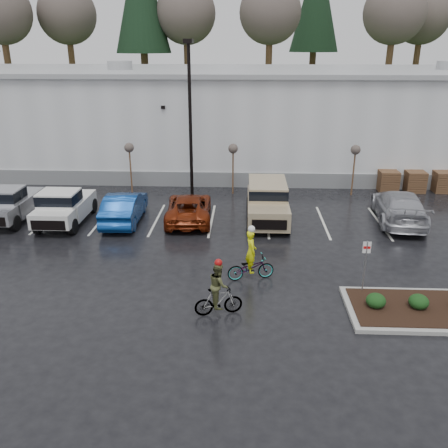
{
  "coord_description": "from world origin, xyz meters",
  "views": [
    {
      "loc": [
        -0.73,
        -16.0,
        8.97
      ],
      "look_at": [
        -1.65,
        4.08,
        1.3
      ],
      "focal_mm": 38.0,
      "sensor_mm": 36.0,
      "label": 1
    }
  ],
  "objects_px": {
    "lamppost": "(190,104)",
    "suv_tan": "(267,203)",
    "pallet_stack_a": "(388,181)",
    "cyclist_olive": "(219,294)",
    "pallet_stack_b": "(415,181)",
    "pickup_white": "(67,204)",
    "car_far_silver": "(399,206)",
    "car_red": "(189,208)",
    "sapling_west": "(129,150)",
    "pallet_stack_c": "(443,182)",
    "pickup_silver": "(12,201)",
    "cyclist_hivis": "(251,263)",
    "sapling_mid": "(233,151)",
    "sapling_east": "(355,153)",
    "fire_lane_sign": "(365,261)",
    "car_blue": "(124,207)"
  },
  "relations": [
    {
      "from": "sapling_west",
      "to": "cyclist_olive",
      "type": "distance_m",
      "value": 15.96
    },
    {
      "from": "pallet_stack_a",
      "to": "fire_lane_sign",
      "type": "relative_size",
      "value": 0.61
    },
    {
      "from": "pallet_stack_b",
      "to": "car_red",
      "type": "xyz_separation_m",
      "value": [
        -13.93,
        -5.97,
        0.02
      ]
    },
    {
      "from": "lamppost",
      "to": "pickup_silver",
      "type": "height_order",
      "value": "lamppost"
    },
    {
      "from": "pickup_silver",
      "to": "car_far_silver",
      "type": "relative_size",
      "value": 0.9
    },
    {
      "from": "cyclist_olive",
      "to": "suv_tan",
      "type": "bearing_deg",
      "value": -26.53
    },
    {
      "from": "lamppost",
      "to": "pallet_stack_b",
      "type": "relative_size",
      "value": 6.83
    },
    {
      "from": "lamppost",
      "to": "pallet_stack_b",
      "type": "bearing_deg",
      "value": 8.02
    },
    {
      "from": "fire_lane_sign",
      "to": "sapling_east",
      "type": "bearing_deg",
      "value": 80.25
    },
    {
      "from": "car_blue",
      "to": "suv_tan",
      "type": "distance_m",
      "value": 7.65
    },
    {
      "from": "pickup_white",
      "to": "car_far_silver",
      "type": "xyz_separation_m",
      "value": [
        17.74,
        0.82,
        -0.14
      ]
    },
    {
      "from": "suv_tan",
      "to": "sapling_west",
      "type": "bearing_deg",
      "value": 149.69
    },
    {
      "from": "pickup_silver",
      "to": "cyclist_hivis",
      "type": "bearing_deg",
      "value": -27.17
    },
    {
      "from": "pallet_stack_c",
      "to": "sapling_mid",
      "type": "bearing_deg",
      "value": -175.76
    },
    {
      "from": "lamppost",
      "to": "cyclist_olive",
      "type": "height_order",
      "value": "lamppost"
    },
    {
      "from": "sapling_east",
      "to": "sapling_west",
      "type": "bearing_deg",
      "value": 180.0
    },
    {
      "from": "suv_tan",
      "to": "lamppost",
      "type": "bearing_deg",
      "value": 138.56
    },
    {
      "from": "fire_lane_sign",
      "to": "cyclist_hivis",
      "type": "xyz_separation_m",
      "value": [
        -4.24,
        1.06,
        -0.69
      ]
    },
    {
      "from": "lamppost",
      "to": "suv_tan",
      "type": "xyz_separation_m",
      "value": [
        4.49,
        -3.96,
        -4.66
      ]
    },
    {
      "from": "car_blue",
      "to": "sapling_west",
      "type": "bearing_deg",
      "value": -82.51
    },
    {
      "from": "lamppost",
      "to": "cyclist_hivis",
      "type": "relative_size",
      "value": 3.97
    },
    {
      "from": "sapling_east",
      "to": "pallet_stack_b",
      "type": "relative_size",
      "value": 2.37
    },
    {
      "from": "pallet_stack_c",
      "to": "car_far_silver",
      "type": "distance_m",
      "value": 7.21
    },
    {
      "from": "lamppost",
      "to": "suv_tan",
      "type": "height_order",
      "value": "lamppost"
    },
    {
      "from": "sapling_west",
      "to": "fire_lane_sign",
      "type": "bearing_deg",
      "value": -47.33
    },
    {
      "from": "pallet_stack_b",
      "to": "cyclist_hivis",
      "type": "xyz_separation_m",
      "value": [
        -10.64,
        -12.74,
        0.04
      ]
    },
    {
      "from": "sapling_west",
      "to": "car_red",
      "type": "relative_size",
      "value": 0.64
    },
    {
      "from": "car_red",
      "to": "sapling_west",
      "type": "bearing_deg",
      "value": -53.1
    },
    {
      "from": "lamppost",
      "to": "pickup_white",
      "type": "xyz_separation_m",
      "value": [
        -6.21,
        -4.47,
        -4.71
      ]
    },
    {
      "from": "pallet_stack_a",
      "to": "cyclist_olive",
      "type": "bearing_deg",
      "value": -123.09
    },
    {
      "from": "pallet_stack_c",
      "to": "lamppost",
      "type": "bearing_deg",
      "value": -172.87
    },
    {
      "from": "cyclist_hivis",
      "to": "car_far_silver",
      "type": "bearing_deg",
      "value": -62.62
    },
    {
      "from": "pallet_stack_c",
      "to": "car_red",
      "type": "bearing_deg",
      "value": -159.23
    },
    {
      "from": "pallet_stack_a",
      "to": "cyclist_hivis",
      "type": "height_order",
      "value": "cyclist_hivis"
    },
    {
      "from": "pallet_stack_b",
      "to": "cyclist_hivis",
      "type": "bearing_deg",
      "value": -129.88
    },
    {
      "from": "cyclist_olive",
      "to": "sapling_west",
      "type": "bearing_deg",
      "value": 9.64
    },
    {
      "from": "lamppost",
      "to": "car_red",
      "type": "distance_m",
      "value": 6.38
    },
    {
      "from": "sapling_east",
      "to": "cyclist_hivis",
      "type": "distance_m",
      "value": 13.54
    },
    {
      "from": "cyclist_olive",
      "to": "sapling_east",
      "type": "bearing_deg",
      "value": -41.9
    },
    {
      "from": "pallet_stack_a",
      "to": "pickup_white",
      "type": "xyz_separation_m",
      "value": [
        -18.71,
        -6.47,
        0.3
      ]
    },
    {
      "from": "pickup_white",
      "to": "car_red",
      "type": "distance_m",
      "value": 6.51
    },
    {
      "from": "pallet_stack_c",
      "to": "car_far_silver",
      "type": "xyz_separation_m",
      "value": [
        -4.47,
        -5.65,
        0.16
      ]
    },
    {
      "from": "pallet_stack_a",
      "to": "pickup_silver",
      "type": "height_order",
      "value": "pickup_silver"
    },
    {
      "from": "pallet_stack_c",
      "to": "car_far_silver",
      "type": "height_order",
      "value": "car_far_silver"
    },
    {
      "from": "sapling_west",
      "to": "car_blue",
      "type": "distance_m",
      "value": 5.73
    },
    {
      "from": "fire_lane_sign",
      "to": "suv_tan",
      "type": "xyz_separation_m",
      "value": [
        -3.31,
        7.84,
        -0.38
      ]
    },
    {
      "from": "sapling_east",
      "to": "pallet_stack_a",
      "type": "height_order",
      "value": "sapling_east"
    },
    {
      "from": "lamppost",
      "to": "car_red",
      "type": "relative_size",
      "value": 1.83
    },
    {
      "from": "pallet_stack_c",
      "to": "suv_tan",
      "type": "bearing_deg",
      "value": -152.63
    },
    {
      "from": "sapling_mid",
      "to": "pickup_silver",
      "type": "relative_size",
      "value": 0.62
    }
  ]
}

